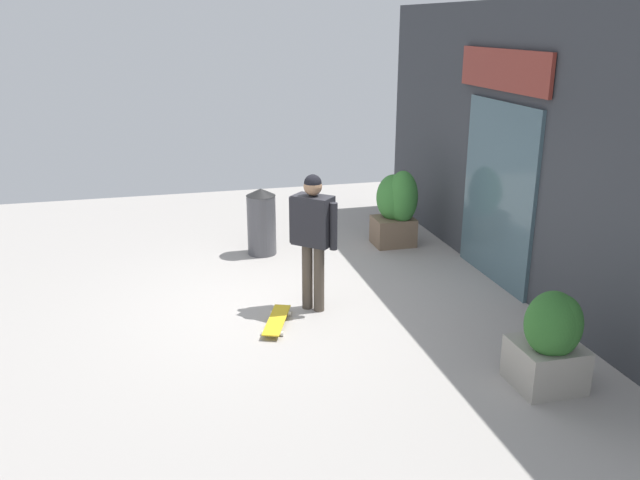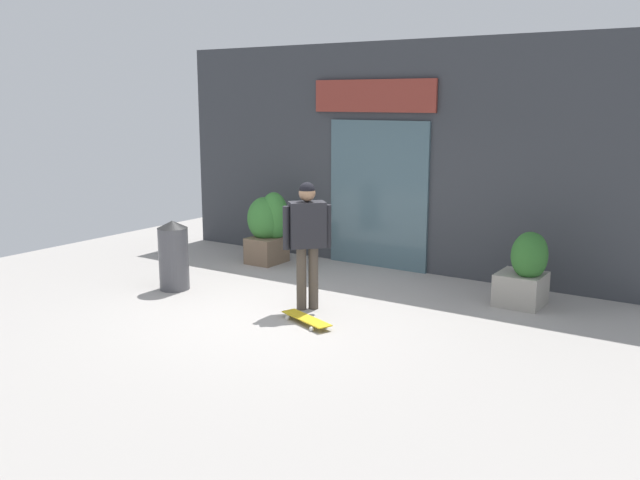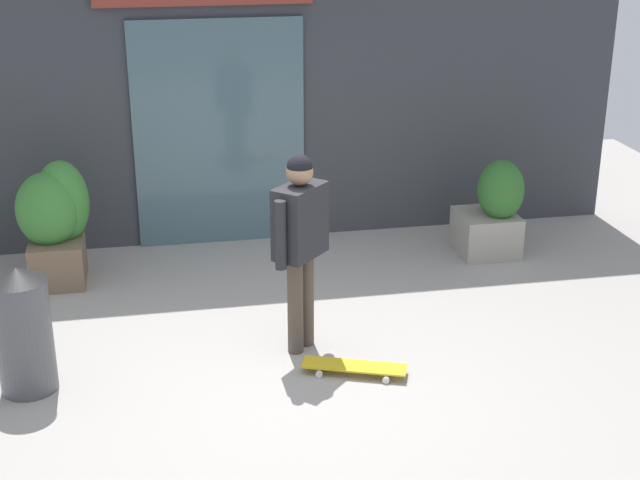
# 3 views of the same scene
# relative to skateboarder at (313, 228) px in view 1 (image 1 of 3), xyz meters

# --- Properties ---
(ground_plane) EXTENTS (12.00, 12.00, 0.00)m
(ground_plane) POSITION_rel_skateboarder_xyz_m (-0.18, -0.26, -1.03)
(ground_plane) COLOR #9E9993
(building_facade) EXTENTS (8.27, 0.31, 3.60)m
(building_facade) POSITION_rel_skateboarder_xyz_m (-0.19, 2.74, 0.76)
(building_facade) COLOR #383A3F
(building_facade) RESTS_ON ground_plane
(skateboarder) EXTENTS (0.50, 0.51, 1.68)m
(skateboarder) POSITION_rel_skateboarder_xyz_m (0.00, 0.00, 0.00)
(skateboarder) COLOR #4C4238
(skateboarder) RESTS_ON ground_plane
(skateboard) EXTENTS (0.84, 0.48, 0.08)m
(skateboard) POSITION_rel_skateboarder_xyz_m (0.34, -0.51, -0.97)
(skateboard) COLOR gold
(skateboard) RESTS_ON ground_plane
(planter_box_left) EXTENTS (0.64, 0.62, 1.02)m
(planter_box_left) POSITION_rel_skateboarder_xyz_m (2.34, 1.72, -0.52)
(planter_box_left) COLOR gray
(planter_box_left) RESTS_ON ground_plane
(planter_box_right) EXTENTS (0.68, 0.64, 1.19)m
(planter_box_right) POSITION_rel_skateboarder_xyz_m (-2.07, 1.83, -0.40)
(planter_box_right) COLOR brown
(planter_box_right) RESTS_ON ground_plane
(trash_bin) EXTENTS (0.44, 0.44, 1.01)m
(trash_bin) POSITION_rel_skateboarder_xyz_m (-2.16, -0.27, -0.52)
(trash_bin) COLOR #4C4C51
(trash_bin) RESTS_ON ground_plane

